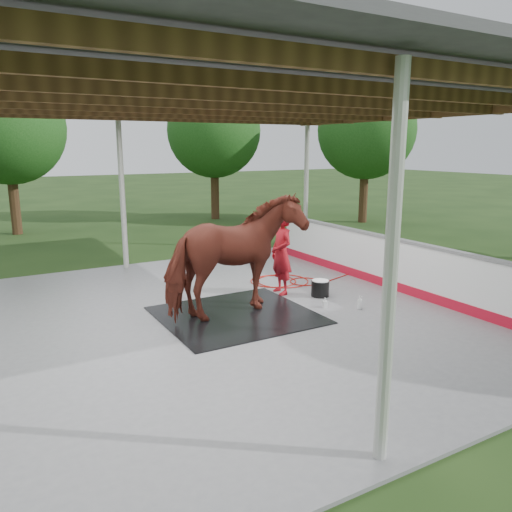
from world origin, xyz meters
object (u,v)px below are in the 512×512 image
handler (281,253)px  wash_bucket (320,288)px  dasher_board (386,263)px  horse (236,256)px

handler → wash_bucket: (0.59, -0.60, -0.70)m
wash_bucket → dasher_board: bearing=-3.4°
horse → wash_bucket: 2.33m
dasher_board → horse: size_ratio=3.03×
dasher_board → horse: bearing=-178.2°
dasher_board → wash_bucket: (-1.75, 0.10, -0.36)m
wash_bucket → handler: bearing=134.8°
handler → dasher_board: bearing=77.3°
handler → wash_bucket: bearing=48.7°
horse → handler: 1.74m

